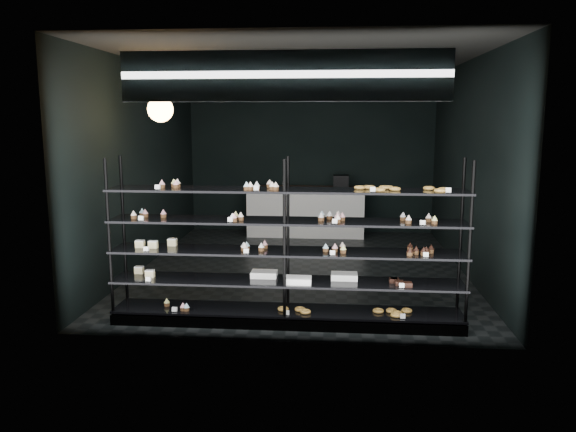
{
  "coord_description": "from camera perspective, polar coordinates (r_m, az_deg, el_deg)",
  "views": [
    {
      "loc": [
        0.54,
        -8.6,
        2.33
      ],
      "look_at": [
        -0.05,
        -1.9,
        1.16
      ],
      "focal_mm": 35.0,
      "sensor_mm": 36.0,
      "label": 1
    }
  ],
  "objects": [
    {
      "name": "room",
      "position": [
        8.65,
        1.41,
        5.0
      ],
      "size": [
        5.01,
        6.01,
        3.2
      ],
      "color": "black",
      "rests_on": "ground"
    },
    {
      "name": "display_shelf",
      "position": [
        6.41,
        -0.41,
        -5.54
      ],
      "size": [
        4.0,
        0.5,
        1.91
      ],
      "color": "black",
      "rests_on": "room"
    },
    {
      "name": "signage",
      "position": [
        5.72,
        -0.43,
        14.05
      ],
      "size": [
        3.3,
        0.05,
        0.5
      ],
      "color": "#0C163E",
      "rests_on": "room"
    },
    {
      "name": "pendant_lamp",
      "position": [
        7.48,
        -12.84,
        10.53
      ],
      "size": [
        0.32,
        0.32,
        0.89
      ],
      "color": "black",
      "rests_on": "room"
    },
    {
      "name": "service_counter",
      "position": [
        11.27,
        1.87,
        0.52
      ],
      "size": [
        2.4,
        0.65,
        1.23
      ],
      "color": "white",
      "rests_on": "room"
    }
  ]
}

